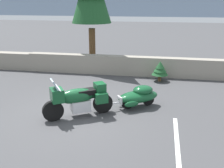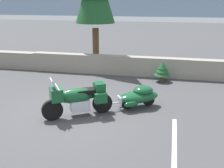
# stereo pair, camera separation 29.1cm
# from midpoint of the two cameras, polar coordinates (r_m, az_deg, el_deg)

# --- Properties ---
(ground_plane) EXTENTS (80.00, 80.00, 0.00)m
(ground_plane) POSITION_cam_midpoint_polar(r_m,az_deg,el_deg) (9.06, -9.47, -6.34)
(ground_plane) COLOR #424244
(stone_guard_wall) EXTENTS (24.00, 0.59, 0.95)m
(stone_guard_wall) POSITION_cam_midpoint_polar(r_m,az_deg,el_deg) (13.73, -2.42, 4.12)
(stone_guard_wall) COLOR gray
(stone_guard_wall) RESTS_ON ground
(touring_motorcycle) EXTENTS (2.00, 1.50, 1.33)m
(touring_motorcycle) POSITION_cam_midpoint_polar(r_m,az_deg,el_deg) (8.63, -8.13, -3.06)
(touring_motorcycle) COLOR black
(touring_motorcycle) RESTS_ON ground
(car_shaped_trailer) EXTENTS (2.04, 1.52, 0.76)m
(car_shaped_trailer) POSITION_cam_midpoint_polar(r_m,az_deg,el_deg) (9.43, 4.75, -2.50)
(car_shaped_trailer) COLOR black
(car_shaped_trailer) RESTS_ON ground
(pine_sapling_near) EXTENTS (0.75, 0.75, 0.94)m
(pine_sapling_near) POSITION_cam_midpoint_polar(r_m,az_deg,el_deg) (12.53, 9.50, 3.19)
(pine_sapling_near) COLOR brown
(pine_sapling_near) RESTS_ON ground
(parking_stripe_marker) EXTENTS (0.12, 3.60, 0.01)m
(parking_stripe_marker) POSITION_cam_midpoint_polar(r_m,az_deg,el_deg) (7.23, 12.57, -12.99)
(parking_stripe_marker) COLOR silver
(parking_stripe_marker) RESTS_ON ground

